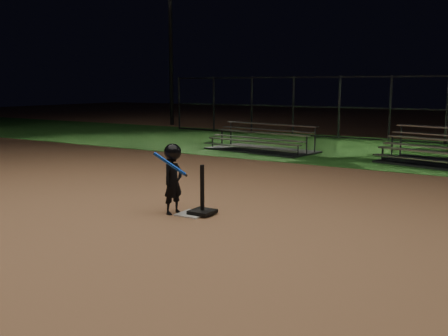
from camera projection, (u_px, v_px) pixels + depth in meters
ground at (192, 215)px, 8.37m from camera, size 80.00×80.00×0.00m
grass_strip at (366, 150)px, 16.75m from camera, size 60.00×8.00×0.01m
home_plate at (192, 214)px, 8.37m from camera, size 0.45×0.45×0.02m
batting_tee at (202, 205)px, 8.33m from camera, size 0.38×0.38×0.82m
child_batter at (173, 177)px, 8.35m from camera, size 0.49×0.53×1.19m
bleacher_left at (261, 146)px, 16.40m from camera, size 3.76×2.23×0.87m
backstop_fence at (390, 109)px, 19.07m from camera, size 20.08×0.08×2.50m
light_pole_left at (170, 31)px, 26.33m from camera, size 0.90×0.53×8.30m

